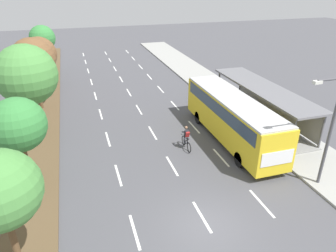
% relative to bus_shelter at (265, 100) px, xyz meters
% --- Properties ---
extents(ground_plane, '(140.00, 140.00, 0.00)m').
position_rel_bus_shelter_xyz_m(ground_plane, '(-9.53, -10.07, -1.87)').
color(ground_plane, '#4C4C51').
extents(median_strip, '(2.60, 52.00, 0.12)m').
position_rel_bus_shelter_xyz_m(median_strip, '(-17.83, 9.93, -1.81)').
color(median_strip, brown).
rests_on(median_strip, ground).
extents(sidewalk_right, '(4.50, 52.00, 0.15)m').
position_rel_bus_shelter_xyz_m(sidewalk_right, '(-0.28, 9.93, -1.79)').
color(sidewalk_right, '#9E9E99').
rests_on(sidewalk_right, ground).
extents(lane_divider_left, '(0.14, 47.03, 0.01)m').
position_rel_bus_shelter_xyz_m(lane_divider_left, '(-13.03, 7.94, -1.86)').
color(lane_divider_left, white).
rests_on(lane_divider_left, ground).
extents(lane_divider_center, '(0.14, 47.03, 0.01)m').
position_rel_bus_shelter_xyz_m(lane_divider_center, '(-9.53, 7.94, -1.86)').
color(lane_divider_center, white).
rests_on(lane_divider_center, ground).
extents(lane_divider_right, '(0.14, 47.03, 0.01)m').
position_rel_bus_shelter_xyz_m(lane_divider_right, '(-6.03, 7.94, -1.86)').
color(lane_divider_right, white).
rests_on(lane_divider_right, ground).
extents(bus_shelter, '(2.90, 12.17, 2.86)m').
position_rel_bus_shelter_xyz_m(bus_shelter, '(0.00, 0.00, 0.00)').
color(bus_shelter, gray).
rests_on(bus_shelter, sidewalk_right).
extents(bus, '(2.54, 11.29, 3.37)m').
position_rel_bus_shelter_xyz_m(bus, '(-4.28, -2.29, 0.20)').
color(bus, yellow).
rests_on(bus, ground).
extents(cyclist, '(0.46, 1.82, 1.71)m').
position_rel_bus_shelter_xyz_m(cyclist, '(-7.86, -2.58, -1.08)').
color(cyclist, black).
rests_on(cyclist, ground).
extents(median_tree_second, '(3.00, 3.00, 5.35)m').
position_rel_bus_shelter_xyz_m(median_tree_second, '(-18.04, -4.04, 2.08)').
color(median_tree_second, brown).
rests_on(median_tree_second, median_strip).
extents(median_tree_third, '(4.24, 4.24, 6.97)m').
position_rel_bus_shelter_xyz_m(median_tree_third, '(-18.00, 2.13, 3.09)').
color(median_tree_third, brown).
rests_on(median_tree_third, median_strip).
extents(median_tree_fourth, '(3.79, 3.79, 6.38)m').
position_rel_bus_shelter_xyz_m(median_tree_fourth, '(-18.08, 8.29, 2.73)').
color(median_tree_fourth, brown).
rests_on(median_tree_fourth, median_strip).
extents(median_tree_fifth, '(3.59, 3.59, 5.45)m').
position_rel_bus_shelter_xyz_m(median_tree_fifth, '(-18.07, 14.45, 1.90)').
color(median_tree_fifth, brown).
rests_on(median_tree_fifth, median_strip).
extents(median_tree_farthest, '(3.05, 3.05, 5.80)m').
position_rel_bus_shelter_xyz_m(median_tree_farthest, '(-17.96, 20.62, 2.51)').
color(median_tree_farthest, brown).
rests_on(median_tree_farthest, median_strip).
extents(streetlight, '(1.91, 0.24, 6.50)m').
position_rel_bus_shelter_xyz_m(streetlight, '(-2.11, -8.89, 2.02)').
color(streetlight, '#4C4C51').
rests_on(streetlight, sidewalk_right).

